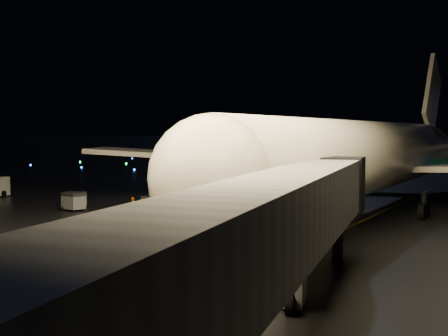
{
  "coord_description": "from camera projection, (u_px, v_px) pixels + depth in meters",
  "views": [
    {
      "loc": [
        26.66,
        -29.44,
        8.15
      ],
      "look_at": [
        2.41,
        12.0,
        5.0
      ],
      "focal_mm": 45.0,
      "sensor_mm": 36.0,
      "label": 1
    }
  ],
  "objects": [
    {
      "name": "taxiway_lights",
      "position": [
        419.0,
        166.0,
        130.6
      ],
      "size": [
        164.0,
        92.0,
        0.36
      ],
      "primitive_type": null,
      "color": "black",
      "rests_on": "ground"
    },
    {
      "name": "safety_cone_3",
      "position": [
        168.0,
        194.0,
        70.79
      ],
      "size": [
        0.56,
        0.56,
        0.51
      ],
      "primitive_type": "cone",
      "rotation": [
        0.0,
        0.0,
        -0.29
      ],
      "color": "orange",
      "rests_on": "ground"
    },
    {
      "name": "lane_centre",
      "position": [
        343.0,
        230.0,
        46.19
      ],
      "size": [
        0.25,
        80.0,
        0.02
      ],
      "primitive_type": "cube",
      "color": "gold",
      "rests_on": "ground"
    },
    {
      "name": "crew_c",
      "position": [
        133.0,
        206.0,
        54.36
      ],
      "size": [
        0.98,
        1.07,
        1.76
      ],
      "primitive_type": "imported",
      "rotation": [
        0.0,
        0.0,
        -0.89
      ],
      "color": "orange",
      "rests_on": "ground"
    },
    {
      "name": "belt_loader",
      "position": [
        231.0,
        230.0,
        37.89
      ],
      "size": [
        6.3,
        2.28,
        2.99
      ],
      "primitive_type": null,
      "rotation": [
        0.0,
        0.0,
        -0.1
      ],
      "color": "silver",
      "rests_on": "ground"
    },
    {
      "name": "safety_cone_2",
      "position": [
        240.0,
        209.0,
        56.7
      ],
      "size": [
        0.57,
        0.57,
        0.54
      ],
      "primitive_type": "cone",
      "rotation": [
        0.0,
        0.0,
        0.23
      ],
      "color": "orange",
      "rests_on": "ground"
    },
    {
      "name": "baggage_cart_0",
      "position": [
        152.0,
        204.0,
        56.33
      ],
      "size": [
        2.1,
        1.62,
        1.63
      ],
      "primitive_type": "cube",
      "rotation": [
        0.0,
        0.0,
        -0.15
      ],
      "color": "slate",
      "rests_on": "ground"
    },
    {
      "name": "safety_cone_1",
      "position": [
        274.0,
        206.0,
        59.13
      ],
      "size": [
        0.55,
        0.55,
        0.51
      ],
      "primitive_type": "cone",
      "rotation": [
        0.0,
        0.0,
        -0.25
      ],
      "color": "orange",
      "rests_on": "ground"
    },
    {
      "name": "baggage_cart_1",
      "position": [
        73.0,
        202.0,
        57.55
      ],
      "size": [
        2.42,
        1.89,
        1.85
      ],
      "primitive_type": "cube",
      "rotation": [
        0.0,
        0.0,
        -0.18
      ],
      "color": "slate",
      "rests_on": "ground"
    },
    {
      "name": "pushback_tug",
      "position": [
        260.0,
        281.0,
        26.73
      ],
      "size": [
        4.73,
        3.35,
        2.04
      ],
      "primitive_type": "cube",
      "rotation": [
        0.0,
        0.0,
        0.28
      ],
      "color": "silver",
      "rests_on": "ground"
    },
    {
      "name": "baggage_cart_2",
      "position": [
        75.0,
        200.0,
        59.51
      ],
      "size": [
        2.41,
        2.07,
        1.72
      ],
      "primitive_type": "cube",
      "rotation": [
        0.0,
        0.0,
        0.38
      ],
      "color": "slate",
      "rests_on": "ground"
    },
    {
      "name": "safety_cone_0",
      "position": [
        243.0,
        213.0,
        54.61
      ],
      "size": [
        0.39,
        0.39,
        0.44
      ],
      "primitive_type": "cone",
      "rotation": [
        0.0,
        0.0,
        0.0
      ],
      "color": "orange",
      "rests_on": "ground"
    },
    {
      "name": "airliner",
      "position": [
        380.0,
        118.0,
        55.65
      ],
      "size": [
        66.93,
        63.61,
        18.88
      ],
      "primitive_type": null,
      "rotation": [
        0.0,
        0.0,
        -0.0
      ],
      "color": "silver",
      "rests_on": "ground"
    }
  ]
}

